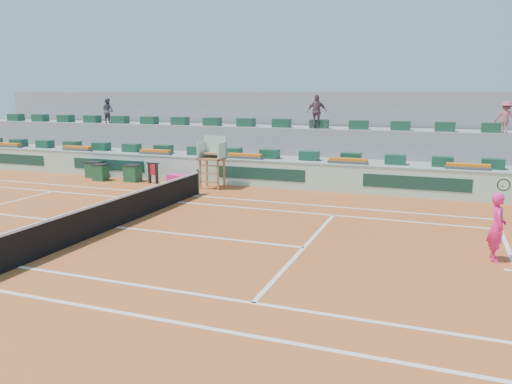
% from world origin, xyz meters
% --- Properties ---
extents(ground, '(90.00, 90.00, 0.00)m').
position_xyz_m(ground, '(0.00, 0.00, 0.00)').
color(ground, '#A24B1F').
rests_on(ground, ground).
extents(seating_tier_lower, '(36.00, 4.00, 1.20)m').
position_xyz_m(seating_tier_lower, '(0.00, 10.70, 0.60)').
color(seating_tier_lower, gray).
rests_on(seating_tier_lower, ground).
extents(seating_tier_upper, '(36.00, 2.40, 2.60)m').
position_xyz_m(seating_tier_upper, '(0.00, 12.30, 1.30)').
color(seating_tier_upper, gray).
rests_on(seating_tier_upper, ground).
extents(stadium_back_wall, '(36.00, 0.40, 4.40)m').
position_xyz_m(stadium_back_wall, '(0.00, 13.90, 2.20)').
color(stadium_back_wall, gray).
rests_on(stadium_back_wall, ground).
extents(player_bag, '(1.02, 0.45, 0.45)m').
position_xyz_m(player_bag, '(-2.03, 7.75, 0.23)').
color(player_bag, '#FA207F').
rests_on(player_bag, ground).
extents(spectator_left, '(0.79, 0.66, 1.47)m').
position_xyz_m(spectator_left, '(-8.78, 11.61, 3.34)').
color(spectator_left, '#494A55').
rests_on(spectator_left, seating_tier_upper).
extents(spectator_mid, '(1.07, 0.73, 1.68)m').
position_xyz_m(spectator_mid, '(3.93, 11.42, 3.44)').
color(spectator_mid, '#684551').
rests_on(spectator_mid, seating_tier_upper).
extents(spectator_right, '(1.02, 0.73, 1.42)m').
position_xyz_m(spectator_right, '(12.49, 11.41, 3.31)').
color(spectator_right, '#A6535B').
rests_on(spectator_right, seating_tier_upper).
extents(court_lines, '(23.89, 11.09, 0.01)m').
position_xyz_m(court_lines, '(0.00, 0.00, 0.01)').
color(court_lines, white).
rests_on(court_lines, ground).
extents(tennis_net, '(0.10, 11.97, 1.10)m').
position_xyz_m(tennis_net, '(0.00, 0.00, 0.53)').
color(tennis_net, black).
rests_on(tennis_net, ground).
extents(advertising_hoarding, '(36.00, 0.34, 1.26)m').
position_xyz_m(advertising_hoarding, '(0.02, 8.50, 0.63)').
color(advertising_hoarding, '#ABD7C2').
rests_on(advertising_hoarding, ground).
extents(umpire_chair, '(1.10, 0.90, 2.40)m').
position_xyz_m(umpire_chair, '(0.00, 7.50, 1.54)').
color(umpire_chair, '#976039').
rests_on(umpire_chair, ground).
extents(seat_row_lower, '(32.90, 0.60, 0.44)m').
position_xyz_m(seat_row_lower, '(0.00, 9.80, 1.42)').
color(seat_row_lower, '#17452E').
rests_on(seat_row_lower, seating_tier_lower).
extents(seat_row_upper, '(32.90, 0.60, 0.44)m').
position_xyz_m(seat_row_upper, '(0.00, 11.70, 2.82)').
color(seat_row_upper, '#17452E').
rests_on(seat_row_upper, seating_tier_upper).
extents(flower_planters, '(26.80, 0.36, 0.28)m').
position_xyz_m(flower_planters, '(-1.50, 9.00, 1.33)').
color(flower_planters, '#4C4C4C').
rests_on(flower_planters, seating_tier_lower).
extents(drink_cooler_a, '(0.77, 0.66, 0.84)m').
position_xyz_m(drink_cooler_a, '(-4.52, 7.62, 0.42)').
color(drink_cooler_a, '#17472A').
rests_on(drink_cooler_a, ground).
extents(drink_cooler_b, '(0.69, 0.59, 0.84)m').
position_xyz_m(drink_cooler_b, '(-6.22, 7.30, 0.42)').
color(drink_cooler_b, '#17472A').
rests_on(drink_cooler_b, ground).
extents(drink_cooler_c, '(0.79, 0.68, 0.84)m').
position_xyz_m(drink_cooler_c, '(-7.09, 7.95, 0.42)').
color(drink_cooler_c, '#17472A').
rests_on(drink_cooler_c, ground).
extents(towel_rack, '(0.69, 0.11, 1.03)m').
position_xyz_m(towel_rack, '(-3.23, 7.46, 0.60)').
color(towel_rack, black).
rests_on(towel_rack, ground).
extents(tennis_player, '(0.50, 0.91, 2.28)m').
position_xyz_m(tennis_player, '(11.42, 0.73, 0.92)').
color(tennis_player, '#FA207F').
rests_on(tennis_player, ground).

